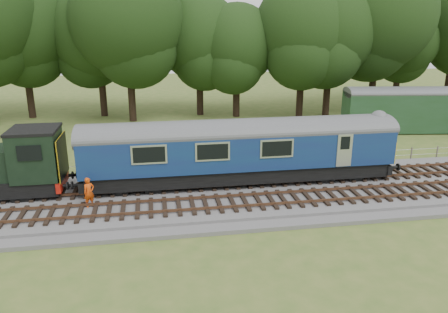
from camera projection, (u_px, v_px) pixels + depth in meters
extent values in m
plane|color=#425F23|center=(227.00, 198.00, 24.58)|extent=(120.00, 120.00, 0.00)
cube|color=#4C4C4F|center=(227.00, 195.00, 24.53)|extent=(70.00, 7.00, 0.35)
cube|color=brown|center=(225.00, 185.00, 25.08)|extent=(66.50, 0.07, 0.14)
cube|color=brown|center=(221.00, 177.00, 26.43)|extent=(66.50, 0.07, 0.14)
cube|color=brown|center=(235.00, 206.00, 22.25)|extent=(66.50, 0.07, 0.14)
cube|color=brown|center=(230.00, 196.00, 23.60)|extent=(66.50, 0.07, 0.14)
cube|color=black|center=(240.00, 171.00, 25.74)|extent=(17.46, 2.52, 0.85)
cube|color=navy|center=(240.00, 148.00, 25.31)|extent=(18.00, 2.80, 2.05)
cube|color=yellow|center=(384.00, 147.00, 26.82)|extent=(0.06, 2.74, 1.30)
cube|color=black|center=(336.00, 169.00, 26.73)|extent=(2.60, 2.00, 0.55)
cube|color=black|center=(137.00, 180.00, 24.87)|extent=(2.60, 2.00, 0.55)
cube|color=black|center=(37.00, 154.00, 23.52)|extent=(2.40, 2.55, 2.60)
cube|color=#AD170D|center=(63.00, 181.00, 24.18)|extent=(0.25, 2.60, 0.55)
cube|color=yellow|center=(62.00, 156.00, 23.78)|extent=(0.06, 2.55, 2.30)
imported|color=#DA450B|center=(89.00, 192.00, 22.35)|extent=(0.68, 0.62, 1.57)
cube|color=#1B3C1C|center=(431.00, 111.00, 38.65)|extent=(15.50, 4.67, 3.44)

